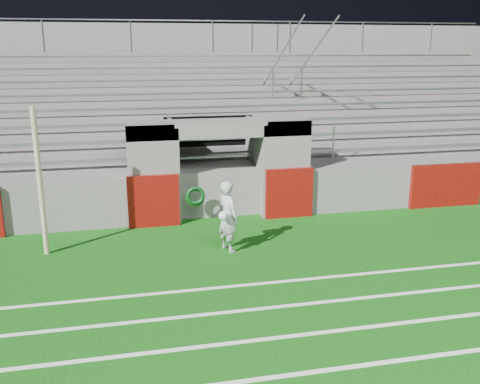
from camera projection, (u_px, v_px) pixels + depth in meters
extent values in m
plane|color=#0D4A0C|center=(249.00, 264.00, 11.35)|extent=(90.00, 90.00, 0.00)
cylinder|color=#BFAF8E|center=(40.00, 183.00, 11.51)|extent=(0.12, 0.12, 3.28)
cube|color=white|center=(314.00, 372.00, 7.58)|extent=(28.00, 0.09, 0.01)
cube|color=white|center=(293.00, 336.00, 8.53)|extent=(28.00, 0.09, 0.01)
cube|color=white|center=(275.00, 307.00, 9.47)|extent=(28.00, 0.09, 0.01)
cube|color=white|center=(261.00, 284.00, 10.41)|extent=(28.00, 0.09, 0.01)
cube|color=#64615E|center=(477.00, 181.00, 15.78)|extent=(10.60, 0.35, 1.25)
cube|color=#64615E|center=(151.00, 172.00, 13.93)|extent=(1.20, 1.00, 2.60)
cube|color=#64615E|center=(283.00, 166.00, 14.68)|extent=(1.20, 1.00, 2.60)
cube|color=black|center=(209.00, 158.00, 15.92)|extent=(2.60, 0.20, 2.50)
cube|color=#64615E|center=(174.00, 168.00, 14.65)|extent=(0.10, 2.20, 2.50)
cube|color=#64615E|center=(255.00, 164.00, 15.13)|extent=(0.10, 2.20, 2.50)
cube|color=#64615E|center=(219.00, 128.00, 14.02)|extent=(4.80, 1.00, 0.40)
cube|color=#64615E|center=(199.00, 149.00, 17.98)|extent=(26.00, 8.00, 0.20)
cube|color=#64615E|center=(199.00, 167.00, 18.14)|extent=(26.00, 8.00, 1.05)
cube|color=#5A0A07|center=(154.00, 201.00, 13.58)|extent=(1.30, 0.15, 1.35)
cube|color=#5A0A07|center=(289.00, 193.00, 14.33)|extent=(1.30, 0.15, 1.35)
cube|color=#5A0A07|center=(446.00, 185.00, 15.32)|extent=(2.20, 0.15, 1.25)
cube|color=gray|center=(213.00, 156.00, 15.14)|extent=(23.00, 0.28, 0.06)
cube|color=#64615E|center=(208.00, 152.00, 15.94)|extent=(24.00, 0.75, 0.38)
cube|color=gray|center=(209.00, 138.00, 15.74)|extent=(23.00, 0.28, 0.06)
cube|color=#64615E|center=(204.00, 141.00, 16.60)|extent=(24.00, 0.75, 0.76)
cube|color=gray|center=(205.00, 122.00, 16.35)|extent=(23.00, 0.28, 0.06)
cube|color=#64615E|center=(201.00, 131.00, 17.26)|extent=(24.00, 0.75, 1.14)
cube|color=gray|center=(201.00, 107.00, 16.96)|extent=(23.00, 0.28, 0.06)
cube|color=#64615E|center=(197.00, 122.00, 17.91)|extent=(24.00, 0.75, 1.52)
cube|color=gray|center=(197.00, 93.00, 17.56)|extent=(23.00, 0.28, 0.06)
cube|color=#64615E|center=(194.00, 114.00, 18.57)|extent=(24.00, 0.75, 1.90)
cube|color=gray|center=(194.00, 80.00, 18.17)|extent=(23.00, 0.28, 0.06)
cube|color=#64615E|center=(191.00, 106.00, 19.23)|extent=(24.00, 0.75, 2.28)
cube|color=gray|center=(191.00, 68.00, 18.77)|extent=(23.00, 0.28, 0.06)
cube|color=#64615E|center=(189.00, 99.00, 19.88)|extent=(24.00, 0.75, 2.66)
cube|color=gray|center=(188.00, 56.00, 19.38)|extent=(23.00, 0.28, 0.06)
cube|color=#64615E|center=(186.00, 96.00, 20.50)|extent=(26.00, 0.60, 5.29)
cylinder|color=#A5A8AD|center=(301.00, 145.00, 15.32)|extent=(0.05, 0.05, 1.00)
cylinder|color=#A5A8AD|center=(273.00, 84.00, 17.75)|extent=(0.05, 0.05, 1.00)
cylinder|color=#A5A8AD|center=(252.00, 38.00, 20.18)|extent=(0.05, 0.05, 1.00)
cylinder|color=#A5A8AD|center=(273.00, 68.00, 17.62)|extent=(0.05, 6.02, 3.08)
cylinder|color=#A5A8AD|center=(333.00, 143.00, 15.53)|extent=(0.05, 0.05, 1.00)
cylinder|color=#A5A8AD|center=(301.00, 83.00, 17.96)|extent=(0.05, 0.05, 1.00)
cylinder|color=#A5A8AD|center=(277.00, 38.00, 20.38)|extent=(0.05, 0.05, 1.00)
cylinder|color=#A5A8AD|center=(302.00, 68.00, 17.83)|extent=(0.05, 6.02, 3.08)
cylinder|color=#A5A8AD|center=(43.00, 35.00, 18.60)|extent=(0.05, 0.05, 1.10)
cylinder|color=#A5A8AD|center=(130.00, 36.00, 19.23)|extent=(0.05, 0.05, 1.10)
cylinder|color=#A5A8AD|center=(213.00, 36.00, 19.85)|extent=(0.05, 0.05, 1.10)
cylinder|color=#A5A8AD|center=(290.00, 36.00, 20.47)|extent=(0.05, 0.05, 1.10)
cylinder|color=#A5A8AD|center=(362.00, 37.00, 21.10)|extent=(0.05, 0.05, 1.10)
cylinder|color=#A5A8AD|center=(431.00, 37.00, 21.72)|extent=(0.05, 0.05, 1.10)
cylinder|color=#A5A8AD|center=(185.00, 20.00, 19.50)|extent=(24.00, 0.05, 0.05)
imported|color=#ACB1B6|center=(228.00, 216.00, 11.91)|extent=(0.60, 0.70, 1.63)
sphere|color=white|center=(223.00, 216.00, 11.59)|extent=(0.21, 0.21, 0.21)
torus|color=#0D3E0C|center=(195.00, 197.00, 13.79)|extent=(0.51, 0.09, 0.51)
torus|color=#0C3E16|center=(195.00, 196.00, 13.73)|extent=(0.49, 0.09, 0.49)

